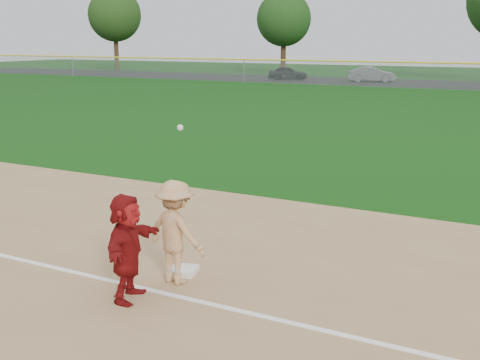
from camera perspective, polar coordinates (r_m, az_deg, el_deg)
The scene contains 9 objects.
ground at distance 9.82m, azimuth -4.16°, elevation -9.19°, with size 160.00×160.00×0.00m, color #0F400C.
foul_line at distance 9.20m, azimuth -6.84°, elevation -10.69°, with size 60.00×0.10×0.01m, color white.
first_base at distance 9.93m, azimuth -5.41°, elevation -8.54°, with size 0.42×0.42×0.09m, color white.
base_runner at distance 8.85m, azimuth -10.65°, elevation -6.28°, with size 1.48×0.47×1.59m, color maroon.
car_left at distance 57.55m, azimuth 4.55°, elevation 10.08°, with size 1.47×3.66×1.25m, color black.
car_mid at distance 55.61m, azimuth 12.37°, elevation 9.76°, with size 1.41×4.05×1.33m, color #57595E.
first_base_play at distance 9.34m, azimuth -6.13°, elevation -4.94°, with size 1.13×0.75×2.49m.
tree_0 at distance 77.17m, azimuth -11.80°, elevation 15.06°, with size 6.40×6.40×9.81m.
tree_1 at distance 66.38m, azimuth 4.18°, elevation 14.98°, with size 5.80×5.80×8.75m.
Camera 1 is at (4.86, -7.67, 3.74)m, focal length 45.00 mm.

